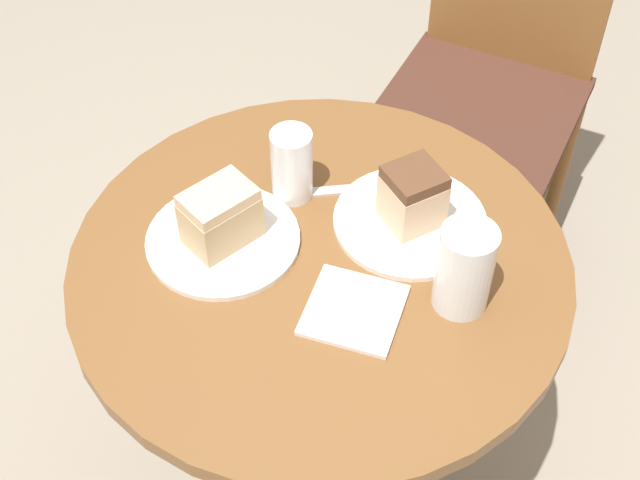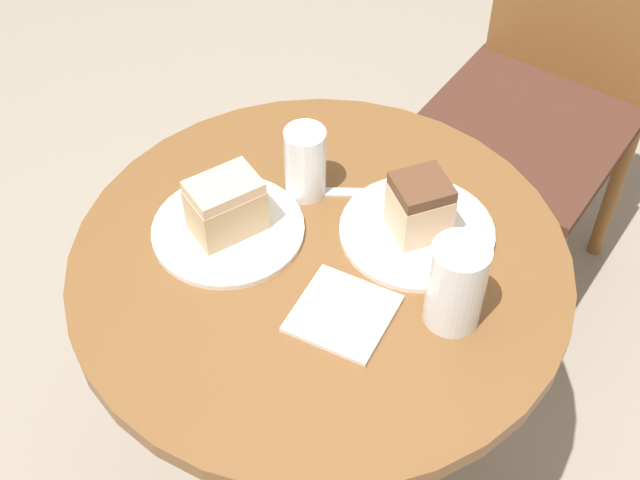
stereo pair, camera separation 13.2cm
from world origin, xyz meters
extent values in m
cylinder|color=brown|center=(0.00, 0.00, 0.36)|extent=(0.08, 0.08, 0.67)
cylinder|color=brown|center=(0.00, 0.00, 0.71)|extent=(0.77, 0.77, 0.03)
cylinder|color=brown|center=(-0.16, 0.54, 0.23)|extent=(0.04, 0.04, 0.45)
cylinder|color=brown|center=(0.22, 0.54, 0.23)|extent=(0.04, 0.04, 0.45)
cylinder|color=brown|center=(-0.16, 0.96, 0.23)|extent=(0.04, 0.04, 0.45)
cylinder|color=brown|center=(0.23, 0.96, 0.23)|extent=(0.04, 0.04, 0.45)
cube|color=#47281E|center=(0.03, 0.75, 0.46)|extent=(0.43, 0.47, 0.03)
cylinder|color=white|center=(0.10, 0.13, 0.73)|extent=(0.24, 0.24, 0.01)
cylinder|color=white|center=(-0.15, -0.03, 0.73)|extent=(0.24, 0.24, 0.01)
cube|color=beige|center=(0.10, 0.13, 0.78)|extent=(0.11, 0.11, 0.08)
cube|color=brown|center=(0.10, 0.13, 0.83)|extent=(0.11, 0.11, 0.02)
cube|color=tan|center=(-0.15, -0.03, 0.78)|extent=(0.11, 0.13, 0.08)
cube|color=beige|center=(-0.15, -0.03, 0.82)|extent=(0.11, 0.13, 0.02)
cylinder|color=silver|center=(-0.10, 0.11, 0.77)|extent=(0.06, 0.06, 0.08)
cylinder|color=white|center=(-0.10, 0.11, 0.79)|extent=(0.07, 0.07, 0.12)
cylinder|color=silver|center=(0.22, 0.01, 0.77)|extent=(0.07, 0.07, 0.09)
cylinder|color=white|center=(0.22, 0.01, 0.80)|extent=(0.08, 0.08, 0.14)
cube|color=silver|center=(0.09, -0.07, 0.73)|extent=(0.15, 0.15, 0.01)
cube|color=silver|center=(-0.05, 0.14, 0.73)|extent=(0.14, 0.10, 0.00)
camera|label=1|loc=(0.38, -0.81, 1.75)|focal=50.00mm
camera|label=2|loc=(0.50, -0.74, 1.75)|focal=50.00mm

